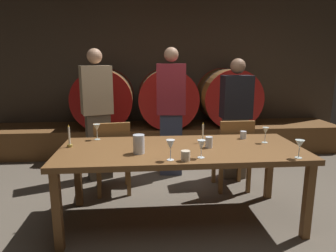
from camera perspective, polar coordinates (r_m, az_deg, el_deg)
ground_plane at (r=2.98m, az=4.06°, el=-19.23°), size 8.55×8.55×0.00m
back_wall at (r=5.69m, az=-0.73°, el=10.78°), size 6.58×0.24×2.82m
barrel_shelf at (r=5.31m, az=-0.26°, el=-2.21°), size 5.92×0.90×0.46m
wine_barrel_left at (r=5.20m, az=-11.97°, el=5.16°), size 0.97×0.88×0.97m
wine_barrel_center at (r=5.18m, az=-0.19°, el=5.39°), size 0.97×0.88×0.97m
wine_barrel_right at (r=5.37m, az=11.20°, el=5.40°), size 0.97×0.88×0.97m
dining_table at (r=2.89m, az=2.49°, el=-5.40°), size 2.29×0.94×0.75m
chair_left at (r=3.58m, az=-10.40°, el=-5.25°), size 0.45×0.45×0.88m
chair_right at (r=3.71m, az=12.25°, el=-4.70°), size 0.41×0.41×0.88m
guest_left at (r=4.03m, az=-13.21°, el=2.19°), size 0.44×0.35×1.71m
guest_center at (r=4.08m, az=0.60°, el=2.79°), size 0.40×0.27×1.73m
guest_right at (r=4.06m, az=12.62°, el=1.34°), size 0.39×0.25×1.58m
candle_left at (r=3.02m, az=-18.12°, el=-2.65°), size 0.05×0.05×0.22m
candle_right at (r=3.05m, az=6.59°, el=-2.03°), size 0.05×0.05×0.21m
pitcher at (r=2.68m, az=-5.54°, el=-3.43°), size 0.10×0.10×0.17m
wine_glass_far_left at (r=3.21m, az=-13.32°, el=-0.38°), size 0.07×0.07×0.16m
wine_glass_left at (r=2.48m, az=0.47°, el=-3.66°), size 0.07×0.07×0.17m
wine_glass_center at (r=2.56m, az=6.32°, el=-3.65°), size 0.07×0.07×0.16m
wine_glass_right at (r=3.16m, az=17.96°, el=-0.97°), size 0.06×0.06×0.16m
wine_glass_far_right at (r=2.76m, az=23.62°, el=-3.22°), size 0.08×0.08×0.16m
cup_left at (r=2.49m, az=3.34°, el=-5.64°), size 0.08×0.08×0.08m
cup_center at (r=2.88m, az=7.74°, el=-3.06°), size 0.07×0.07×0.10m
cup_right at (r=3.28m, az=14.03°, el=-1.64°), size 0.06×0.06×0.08m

